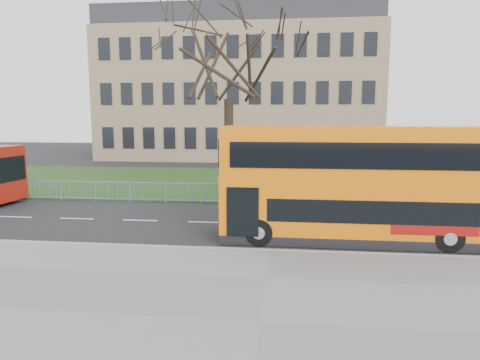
% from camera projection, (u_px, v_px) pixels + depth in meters
% --- Properties ---
extents(ground, '(120.00, 120.00, 0.00)m').
position_uv_depth(ground, '(272.00, 240.00, 16.06)').
color(ground, black).
rests_on(ground, ground).
extents(pavement, '(80.00, 10.50, 0.12)m').
position_uv_depth(pavement, '(260.00, 324.00, 9.42)').
color(pavement, slate).
rests_on(pavement, ground).
extents(kerb, '(80.00, 0.20, 0.14)m').
position_uv_depth(kerb, '(270.00, 251.00, 14.53)').
color(kerb, gray).
rests_on(kerb, ground).
extents(grass_verge, '(80.00, 15.40, 0.08)m').
position_uv_depth(grass_verge, '(280.00, 183.00, 30.12)').
color(grass_verge, '#1E3D16').
rests_on(grass_verge, ground).
extents(guard_railing, '(40.00, 0.12, 1.10)m').
position_uv_depth(guard_railing, '(277.00, 195.00, 22.47)').
color(guard_railing, '#7093C7').
rests_on(guard_railing, ground).
extents(bare_tree, '(9.32, 9.32, 13.31)m').
position_uv_depth(bare_tree, '(229.00, 81.00, 25.25)').
color(bare_tree, black).
rests_on(bare_tree, grass_verge).
extents(civic_building, '(30.00, 15.00, 14.00)m').
position_uv_depth(civic_building, '(241.00, 97.00, 50.02)').
color(civic_building, '#8F755B').
rests_on(civic_building, ground).
extents(yellow_bus, '(10.05, 2.46, 4.21)m').
position_uv_depth(yellow_bus, '(359.00, 181.00, 15.70)').
color(yellow_bus, orange).
rests_on(yellow_bus, ground).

